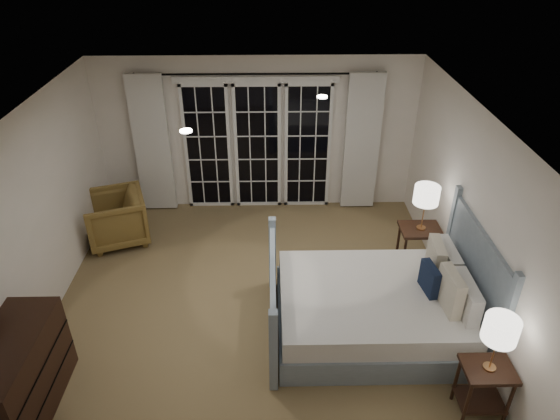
{
  "coord_description": "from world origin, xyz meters",
  "views": [
    {
      "loc": [
        0.21,
        -4.9,
        4.29
      ],
      "look_at": [
        0.32,
        0.51,
        1.05
      ],
      "focal_mm": 32.0,
      "sensor_mm": 36.0,
      "label": 1
    }
  ],
  "objects_px": {
    "lamp_right": "(427,195)",
    "dresser": "(18,378)",
    "lamp_left": "(501,330)",
    "nightstand_left": "(484,383)",
    "bed": "(376,307)",
    "armchair": "(116,218)",
    "nightstand_right": "(418,243)"
  },
  "relations": [
    {
      "from": "lamp_right",
      "to": "dresser",
      "type": "bearing_deg",
      "value": -153.75
    },
    {
      "from": "lamp_left",
      "to": "dresser",
      "type": "height_order",
      "value": "lamp_left"
    },
    {
      "from": "nightstand_left",
      "to": "bed",
      "type": "bearing_deg",
      "value": 125.18
    },
    {
      "from": "dresser",
      "to": "nightstand_left",
      "type": "bearing_deg",
      "value": -1.42
    },
    {
      "from": "lamp_right",
      "to": "armchair",
      "type": "height_order",
      "value": "lamp_right"
    },
    {
      "from": "nightstand_right",
      "to": "armchair",
      "type": "relative_size",
      "value": 0.81
    },
    {
      "from": "nightstand_right",
      "to": "dresser",
      "type": "bearing_deg",
      "value": -153.75
    },
    {
      "from": "nightstand_left",
      "to": "lamp_right",
      "type": "relative_size",
      "value": 0.99
    },
    {
      "from": "lamp_left",
      "to": "lamp_right",
      "type": "bearing_deg",
      "value": 91.27
    },
    {
      "from": "bed",
      "to": "lamp_right",
      "type": "bearing_deg",
      "value": 55.32
    },
    {
      "from": "nightstand_right",
      "to": "armchair",
      "type": "bearing_deg",
      "value": 169.04
    },
    {
      "from": "dresser",
      "to": "lamp_left",
      "type": "bearing_deg",
      "value": -1.42
    },
    {
      "from": "armchair",
      "to": "nightstand_right",
      "type": "bearing_deg",
      "value": 59.81
    },
    {
      "from": "nightstand_left",
      "to": "lamp_left",
      "type": "xyz_separation_m",
      "value": [
        0.0,
        0.0,
        0.7
      ]
    },
    {
      "from": "lamp_left",
      "to": "dresser",
      "type": "bearing_deg",
      "value": 178.58
    },
    {
      "from": "lamp_left",
      "to": "armchair",
      "type": "relative_size",
      "value": 0.71
    },
    {
      "from": "armchair",
      "to": "bed",
      "type": "bearing_deg",
      "value": 41.75
    },
    {
      "from": "nightstand_right",
      "to": "armchair",
      "type": "xyz_separation_m",
      "value": [
        -4.29,
        0.83,
        -0.07
      ]
    },
    {
      "from": "nightstand_right",
      "to": "nightstand_left",
      "type": "bearing_deg",
      "value": -88.73
    },
    {
      "from": "armchair",
      "to": "nightstand_left",
      "type": "bearing_deg",
      "value": 35.05
    },
    {
      "from": "nightstand_right",
      "to": "lamp_right",
      "type": "relative_size",
      "value": 1.1
    },
    {
      "from": "armchair",
      "to": "dresser",
      "type": "xyz_separation_m",
      "value": [
        -0.13,
        -3.01,
        0.07
      ]
    },
    {
      "from": "bed",
      "to": "nightstand_right",
      "type": "distance_m",
      "value": 1.37
    },
    {
      "from": "lamp_right",
      "to": "armchair",
      "type": "xyz_separation_m",
      "value": [
        -4.29,
        0.83,
        -0.81
      ]
    },
    {
      "from": "armchair",
      "to": "dresser",
      "type": "bearing_deg",
      "value": -21.7
    },
    {
      "from": "nightstand_left",
      "to": "nightstand_right",
      "type": "height_order",
      "value": "nightstand_right"
    },
    {
      "from": "lamp_right",
      "to": "dresser",
      "type": "distance_m",
      "value": 4.98
    },
    {
      "from": "lamp_left",
      "to": "dresser",
      "type": "distance_m",
      "value": 4.52
    },
    {
      "from": "lamp_left",
      "to": "armchair",
      "type": "distance_m",
      "value": 5.39
    },
    {
      "from": "bed",
      "to": "armchair",
      "type": "distance_m",
      "value": 4.02
    },
    {
      "from": "bed",
      "to": "lamp_right",
      "type": "xyz_separation_m",
      "value": [
        0.77,
        1.12,
        0.86
      ]
    },
    {
      "from": "lamp_right",
      "to": "dresser",
      "type": "xyz_separation_m",
      "value": [
        -4.42,
        -2.18,
        -0.74
      ]
    }
  ]
}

